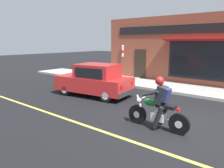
# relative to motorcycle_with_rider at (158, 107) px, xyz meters

# --- Properties ---
(ground_plane) EXTENTS (80.00, 80.00, 0.00)m
(ground_plane) POSITION_rel_motorcycle_with_rider_xyz_m (0.57, -0.33, -0.68)
(ground_plane) COLOR black
(sidewalk_curb) EXTENTS (2.60, 22.00, 0.14)m
(sidewalk_curb) POSITION_rel_motorcycle_with_rider_xyz_m (5.82, 2.67, -0.61)
(sidewalk_curb) COLOR #ADAAA3
(sidewalk_curb) RESTS_ON ground
(lane_stripe) EXTENTS (0.12, 19.80, 0.01)m
(lane_stripe) POSITION_rel_motorcycle_with_rider_xyz_m (-1.23, 2.67, -0.67)
(lane_stripe) COLOR #D1C64C
(lane_stripe) RESTS_ON ground
(storefront_building) EXTENTS (1.25, 11.63, 4.20)m
(storefront_building) POSITION_rel_motorcycle_with_rider_xyz_m (7.35, 1.82, 1.43)
(storefront_building) COLOR brown
(storefront_building) RESTS_ON ground
(motorcycle_with_rider) EXTENTS (0.56, 2.02, 1.62)m
(motorcycle_with_rider) POSITION_rel_motorcycle_with_rider_xyz_m (0.00, 0.00, 0.00)
(motorcycle_with_rider) COLOR black
(motorcycle_with_rider) RESTS_ON ground
(car_hatchback) EXTENTS (2.13, 3.96, 1.57)m
(car_hatchback) POSITION_rel_motorcycle_with_rider_xyz_m (1.79, 4.35, 0.09)
(car_hatchback) COLOR black
(car_hatchback) RESTS_ON ground
(fire_hydrant) EXTENTS (0.36, 0.24, 0.88)m
(fire_hydrant) POSITION_rel_motorcycle_with_rider_xyz_m (6.08, 6.82, -0.11)
(fire_hydrant) COLOR red
(fire_hydrant) RESTS_ON sidewalk_curb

